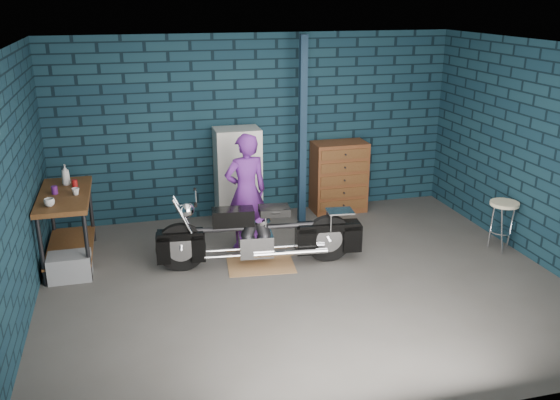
# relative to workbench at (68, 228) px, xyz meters

# --- Properties ---
(ground) EXTENTS (6.00, 6.00, 0.00)m
(ground) POSITION_rel_workbench_xyz_m (2.68, -1.32, -0.46)
(ground) COLOR #494744
(ground) RESTS_ON ground
(room_walls) EXTENTS (6.02, 5.01, 2.71)m
(room_walls) POSITION_rel_workbench_xyz_m (2.68, -0.76, 1.45)
(room_walls) COLOR #0F2734
(room_walls) RESTS_ON ground
(support_post) EXTENTS (0.10, 0.10, 2.70)m
(support_post) POSITION_rel_workbench_xyz_m (3.23, 0.63, 0.90)
(support_post) COLOR #112336
(support_post) RESTS_ON ground
(workbench) EXTENTS (0.60, 1.40, 0.91)m
(workbench) POSITION_rel_workbench_xyz_m (0.00, 0.00, 0.00)
(workbench) COLOR brown
(workbench) RESTS_ON ground
(drip_mat) EXTENTS (0.88, 0.70, 0.01)m
(drip_mat) POSITION_rel_workbench_xyz_m (2.30, -0.71, -0.45)
(drip_mat) COLOR olive
(drip_mat) RESTS_ON ground
(motorcycle) EXTENTS (2.22, 0.81, 0.95)m
(motorcycle) POSITION_rel_workbench_xyz_m (2.30, -0.71, 0.02)
(motorcycle) COLOR black
(motorcycle) RESTS_ON ground
(person) EXTENTS (0.61, 0.45, 1.56)m
(person) POSITION_rel_workbench_xyz_m (2.24, -0.13, 0.32)
(person) COLOR #58207B
(person) RESTS_ON ground
(storage_bin) EXTENTS (0.49, 0.35, 0.31)m
(storage_bin) POSITION_rel_workbench_xyz_m (0.02, -0.50, -0.30)
(storage_bin) COLOR gray
(storage_bin) RESTS_ON ground
(locker) EXTENTS (0.65, 0.46, 1.39)m
(locker) POSITION_rel_workbench_xyz_m (2.33, 0.91, 0.24)
(locker) COLOR silver
(locker) RESTS_ON ground
(tool_chest) EXTENTS (0.82, 0.45, 1.09)m
(tool_chest) POSITION_rel_workbench_xyz_m (3.92, 0.91, 0.09)
(tool_chest) COLOR brown
(tool_chest) RESTS_ON ground
(shop_stool) EXTENTS (0.38, 0.38, 0.67)m
(shop_stool) POSITION_rel_workbench_xyz_m (5.46, -1.06, -0.12)
(shop_stool) COLOR beige
(shop_stool) RESTS_ON ground
(cup_a) EXTENTS (0.15, 0.15, 0.09)m
(cup_a) POSITION_rel_workbench_xyz_m (-0.12, -0.45, 0.50)
(cup_a) COLOR beige
(cup_a) RESTS_ON workbench
(cup_b) EXTENTS (0.12, 0.12, 0.09)m
(cup_b) POSITION_rel_workbench_xyz_m (0.15, -0.09, 0.50)
(cup_b) COLOR beige
(cup_b) RESTS_ON workbench
(mug_purple) EXTENTS (0.09, 0.09, 0.10)m
(mug_purple) POSITION_rel_workbench_xyz_m (-0.10, 0.01, 0.51)
(mug_purple) COLOR #541A6B
(mug_purple) RESTS_ON workbench
(mug_red) EXTENTS (0.07, 0.07, 0.10)m
(mug_red) POSITION_rel_workbench_xyz_m (0.12, 0.23, 0.50)
(mug_red) COLOR maroon
(mug_red) RESTS_ON workbench
(bottle) EXTENTS (0.12, 0.12, 0.27)m
(bottle) POSITION_rel_workbench_xyz_m (0.01, 0.35, 0.59)
(bottle) COLOR gray
(bottle) RESTS_ON workbench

